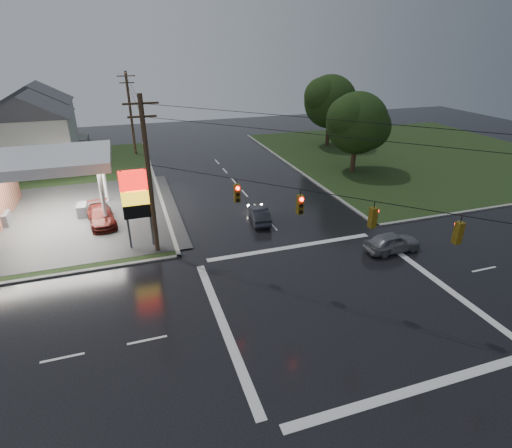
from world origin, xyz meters
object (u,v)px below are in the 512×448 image
object	(u,v)px
pylon_sign	(136,196)
house_near	(31,130)
utility_pole_n	(131,113)
tree_ne_near	(358,123)
car_north	(259,214)
house_far	(38,114)
car_crossing	(392,242)
car_pump	(101,216)
tree_ne_far	(331,102)
utility_pole_nw	(149,176)

from	to	relation	value
pylon_sign	house_near	xyz separation A→B (m)	(-10.45, 25.50, 0.39)
pylon_sign	utility_pole_n	xyz separation A→B (m)	(1.00, 27.50, 1.46)
tree_ne_near	car_north	size ratio (longest dim) A/B	2.27
house_far	car_crossing	world-z (taller)	house_far
pylon_sign	car_crossing	size ratio (longest dim) A/B	1.44
tree_ne_near	pylon_sign	bearing A→B (deg)	-154.99
house_near	car_pump	size ratio (longest dim) A/B	2.25
pylon_sign	car_crossing	xyz separation A→B (m)	(17.16, -6.31, -3.30)
utility_pole_n	house_far	xyz separation A→B (m)	(-12.45, 10.00, -1.06)
house_near	house_far	distance (m)	12.04
tree_ne_near	house_near	bearing A→B (deg)	158.24
tree_ne_far	tree_ne_near	bearing A→B (deg)	-104.07
utility_pole_nw	house_near	xyz separation A→B (m)	(-11.45, 26.50, -1.32)
utility_pole_n	utility_pole_nw	bearing A→B (deg)	-90.00
utility_pole_nw	house_near	size ratio (longest dim) A/B	1.00
utility_pole_nw	car_pump	size ratio (longest dim) A/B	2.24
utility_pole_nw	car_crossing	world-z (taller)	utility_pole_nw
car_north	utility_pole_n	bearing A→B (deg)	-62.80
utility_pole_n	car_north	distance (m)	27.73
pylon_sign	car_north	xyz separation A→B (m)	(9.70, 1.62, -3.36)
house_near	car_north	distance (m)	31.47
utility_pole_nw	utility_pole_n	world-z (taller)	utility_pole_nw
utility_pole_n	tree_ne_near	distance (m)	28.55
pylon_sign	tree_ne_far	bearing A→B (deg)	40.35
house_far	car_pump	size ratio (longest dim) A/B	2.25
utility_pole_nw	house_near	world-z (taller)	utility_pole_nw
tree_ne_far	car_north	size ratio (longest dim) A/B	2.48
tree_ne_near	car_pump	bearing A→B (deg)	-167.26
car_north	pylon_sign	bearing A→B (deg)	18.08
tree_ne_near	utility_pole_nw	bearing A→B (deg)	-152.14
pylon_sign	utility_pole_n	bearing A→B (deg)	87.92
utility_pole_nw	car_crossing	xyz separation A→B (m)	(16.16, -5.31, -5.01)
house_far	utility_pole_n	bearing A→B (deg)	-38.77
tree_ne_far	car_pump	size ratio (longest dim) A/B	2.00
car_north	car_pump	xyz separation A→B (m)	(-12.60, 3.65, 0.06)
car_crossing	car_pump	distance (m)	23.16
pylon_sign	tree_ne_near	size ratio (longest dim) A/B	0.67
car_crossing	car_north	bearing A→B (deg)	41.05
pylon_sign	utility_pole_nw	xyz separation A→B (m)	(1.00, -1.00, 1.71)
house_near	tree_ne_near	xyz separation A→B (m)	(35.09, -14.01, 1.16)
house_near	car_north	bearing A→B (deg)	-49.85
tree_ne_near	car_crossing	bearing A→B (deg)	-112.80
car_north	car_pump	bearing A→B (deg)	-7.52
house_far	car_north	world-z (taller)	house_far
pylon_sign	utility_pole_nw	bearing A→B (deg)	-45.00
house_far	tree_ne_near	bearing A→B (deg)	-35.77
car_north	car_crossing	world-z (taller)	car_crossing
utility_pole_n	car_crossing	size ratio (longest dim) A/B	2.53
utility_pole_nw	tree_ne_far	xyz separation A→B (m)	(26.65, 24.49, 0.46)
car_crossing	tree_ne_far	bearing A→B (deg)	-21.61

